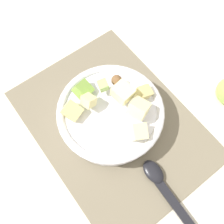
% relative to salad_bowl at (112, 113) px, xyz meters
% --- Properties ---
extents(ground_plane, '(2.40, 2.40, 0.00)m').
position_rel_salad_bowl_xyz_m(ground_plane, '(-0.01, 0.00, -0.04)').
color(ground_plane, silver).
extents(placemat, '(0.46, 0.34, 0.01)m').
position_rel_salad_bowl_xyz_m(placemat, '(-0.01, 0.00, -0.04)').
color(placemat, '#756B56').
rests_on(placemat, ground_plane).
extents(salad_bowl, '(0.24, 0.24, 0.11)m').
position_rel_salad_bowl_xyz_m(salad_bowl, '(0.00, 0.00, 0.00)').
color(salad_bowl, white).
rests_on(salad_bowl, placemat).
extents(serving_spoon, '(0.19, 0.04, 0.01)m').
position_rel_salad_bowl_xyz_m(serving_spoon, '(-0.19, 0.01, -0.03)').
color(serving_spoon, black).
rests_on(serving_spoon, placemat).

